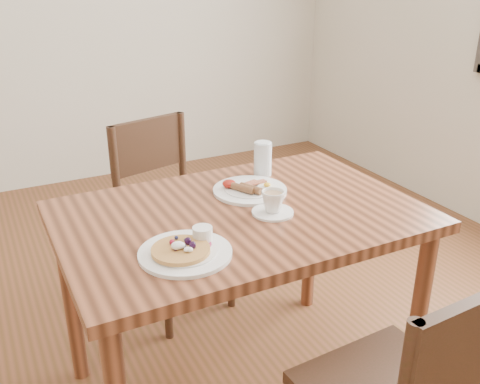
{
  "coord_description": "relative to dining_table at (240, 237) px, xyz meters",
  "views": [
    {
      "loc": [
        -0.74,
        -1.45,
        1.52
      ],
      "look_at": [
        0.0,
        0.0,
        0.82
      ],
      "focal_mm": 40.0,
      "sensor_mm": 36.0,
      "label": 1
    }
  ],
  "objects": [
    {
      "name": "ground",
      "position": [
        0.0,
        0.0,
        -0.65
      ],
      "size": [
        5.0,
        5.0,
        0.0
      ],
      "primitive_type": "plane",
      "color": "brown",
      "rests_on": "ground"
    },
    {
      "name": "dining_table",
      "position": [
        0.0,
        0.0,
        0.0
      ],
      "size": [
        1.2,
        0.8,
        0.75
      ],
      "color": "brown",
      "rests_on": "ground"
    },
    {
      "name": "breakfast_plate",
      "position": [
        0.1,
        0.13,
        0.11
      ],
      "size": [
        0.27,
        0.27,
        0.04
      ],
      "color": "white",
      "rests_on": "dining_table"
    },
    {
      "name": "water_glass",
      "position": [
        0.23,
        0.26,
        0.17
      ],
      "size": [
        0.07,
        0.07,
        0.13
      ],
      "primitive_type": "cylinder",
      "color": "silver",
      "rests_on": "dining_table"
    },
    {
      "name": "teacup_saucer",
      "position": [
        0.09,
        -0.07,
        0.13
      ],
      "size": [
        0.14,
        0.14,
        0.08
      ],
      "color": "white",
      "rests_on": "dining_table"
    },
    {
      "name": "pancake_plate",
      "position": [
        -0.27,
        -0.19,
        0.11
      ],
      "size": [
        0.27,
        0.27,
        0.06
      ],
      "color": "white",
      "rests_on": "dining_table"
    },
    {
      "name": "chair_far",
      "position": [
        -0.03,
        0.67,
        -0.16
      ],
      "size": [
        0.51,
        0.51,
        0.88
      ],
      "rotation": [
        0.0,
        0.0,
        3.39
      ],
      "color": "#3A1D15",
      "rests_on": "ground"
    }
  ]
}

